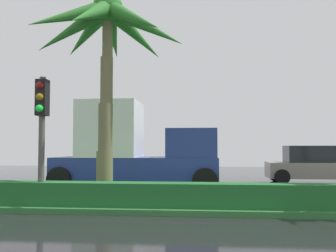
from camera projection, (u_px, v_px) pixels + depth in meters
ground_plane at (254, 202)px, 12.00m from camera, size 90.00×42.00×0.10m
median_strip at (258, 203)px, 11.01m from camera, size 85.50×4.00×0.15m
median_hedge at (266, 196)px, 9.64m from camera, size 76.50×0.70×0.60m
palm_tree_mid_left at (106, 35)px, 11.60m from camera, size 4.70×4.81×6.12m
traffic_signal_median_left at (42, 116)px, 10.20m from camera, size 0.28×0.43×3.36m
box_truck_lead at (135, 150)px, 15.39m from camera, size 6.40×2.64×3.46m
car_in_traffic_leading at (314, 165)px, 17.91m from camera, size 4.30×2.02×1.72m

